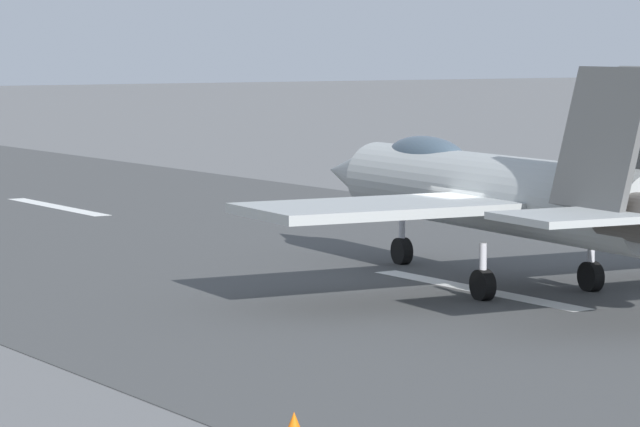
% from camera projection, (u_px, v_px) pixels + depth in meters
% --- Properties ---
extents(ground_plane, '(400.00, 400.00, 0.00)m').
position_uv_depth(ground_plane, '(460.00, 287.00, 42.55)').
color(ground_plane, slate).
extents(runway_strip, '(240.00, 26.00, 0.02)m').
position_uv_depth(runway_strip, '(460.00, 287.00, 42.54)').
color(runway_strip, '#444546').
rests_on(runway_strip, ground).
extents(fighter_jet, '(17.12, 14.76, 5.66)m').
position_uv_depth(fighter_jet, '(497.00, 191.00, 42.39)').
color(fighter_jet, '#A1A6A5').
rests_on(fighter_jet, ground).
extents(crew_person, '(0.70, 0.36, 1.56)m').
position_uv_depth(crew_person, '(403.00, 193.00, 60.56)').
color(crew_person, '#1E2338').
rests_on(crew_person, ground).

